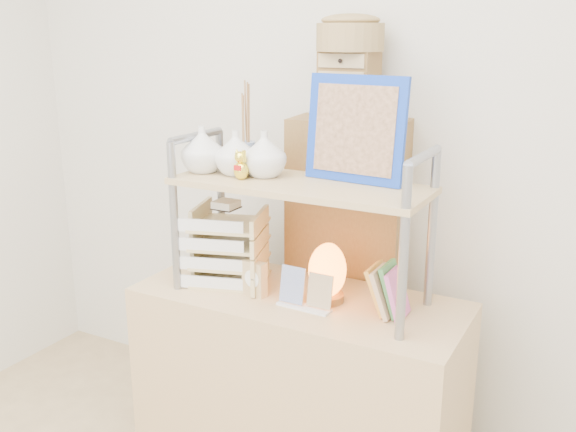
# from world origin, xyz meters

# --- Properties ---
(room_shell) EXTENTS (3.42, 3.41, 2.61)m
(room_shell) POSITION_xyz_m (0.00, 0.39, 1.69)
(room_shell) COLOR silver
(room_shell) RESTS_ON ground
(desk) EXTENTS (1.20, 0.50, 0.75)m
(desk) POSITION_xyz_m (0.00, 1.20, 0.38)
(desk) COLOR tan
(desk) RESTS_ON ground
(cabinet) EXTENTS (0.47, 0.29, 1.35)m
(cabinet) POSITION_xyz_m (0.03, 1.57, 0.68)
(cabinet) COLOR brown
(cabinet) RESTS_ON ground
(hutch) EXTENTS (0.92, 0.34, 0.78)m
(hutch) POSITION_xyz_m (-0.10, 1.21, 1.20)
(hutch) COLOR gray
(hutch) RESTS_ON desk
(letter_tray) EXTENTS (0.32, 0.32, 0.32)m
(letter_tray) POSITION_xyz_m (-0.30, 1.20, 0.88)
(letter_tray) COLOR tan
(letter_tray) RESTS_ON desk
(salt_lamp) EXTENTS (0.14, 0.13, 0.21)m
(salt_lamp) POSITION_xyz_m (0.11, 1.21, 0.86)
(salt_lamp) COLOR brown
(salt_lamp) RESTS_ON desk
(desk_clock) EXTENTS (0.10, 0.05, 0.13)m
(desk_clock) POSITION_xyz_m (-0.14, 1.13, 0.81)
(desk_clock) COLOR tan
(desk_clock) RESTS_ON desk
(postcard_stand) EXTENTS (0.20, 0.06, 0.14)m
(postcard_stand) POSITION_xyz_m (0.07, 1.12, 0.79)
(postcard_stand) COLOR white
(postcard_stand) RESTS_ON desk
(drawer_chest) EXTENTS (0.20, 0.16, 0.25)m
(drawer_chest) POSITION_xyz_m (0.03, 1.55, 1.48)
(drawer_chest) COLOR brown
(drawer_chest) RESTS_ON cabinet
(woven_basket) EXTENTS (0.25, 0.25, 0.10)m
(woven_basket) POSITION_xyz_m (0.03, 1.55, 1.65)
(woven_basket) COLOR olive
(woven_basket) RESTS_ON drawer_chest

